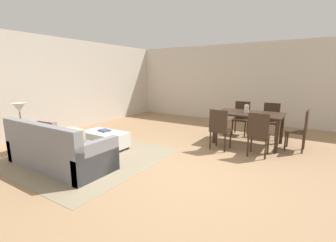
% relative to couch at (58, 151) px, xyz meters
% --- Properties ---
extents(ground_plane, '(10.80, 10.80, 0.00)m').
position_rel_couch_xyz_m(ground_plane, '(2.02, 0.95, -0.30)').
color(ground_plane, '#9E7A56').
extents(wall_back, '(9.00, 0.12, 2.70)m').
position_rel_couch_xyz_m(wall_back, '(2.02, 5.95, 1.05)').
color(wall_back, beige).
rests_on(wall_back, ground_plane).
extents(wall_left, '(0.12, 11.00, 2.70)m').
position_rel_couch_xyz_m(wall_left, '(-2.48, 1.45, 1.05)').
color(wall_left, beige).
rests_on(wall_left, ground_plane).
extents(area_rug, '(3.00, 2.80, 0.01)m').
position_rel_couch_xyz_m(area_rug, '(-0.03, 0.62, -0.29)').
color(area_rug, gray).
rests_on(area_rug, ground_plane).
extents(couch, '(2.10, 0.88, 0.86)m').
position_rel_couch_xyz_m(couch, '(0.00, 0.00, 0.00)').
color(couch, gray).
rests_on(couch, ground_plane).
extents(ottoman_table, '(1.05, 0.58, 0.39)m').
position_rel_couch_xyz_m(ottoman_table, '(-0.06, 1.19, -0.08)').
color(ottoman_table, silver).
rests_on(ottoman_table, ground_plane).
extents(side_table, '(0.40, 0.40, 0.55)m').
position_rel_couch_xyz_m(side_table, '(-1.35, 0.06, 0.14)').
color(side_table, olive).
rests_on(side_table, ground_plane).
extents(table_lamp, '(0.26, 0.26, 0.53)m').
position_rel_couch_xyz_m(table_lamp, '(-1.35, 0.06, 0.66)').
color(table_lamp, brown).
rests_on(table_lamp, side_table).
extents(dining_table, '(1.52, 0.95, 0.76)m').
position_rel_couch_xyz_m(dining_table, '(2.59, 3.34, 0.37)').
color(dining_table, '#332319').
rests_on(dining_table, ground_plane).
extents(dining_chair_near_left, '(0.42, 0.42, 0.92)m').
position_rel_couch_xyz_m(dining_chair_near_left, '(2.17, 2.47, 0.22)').
color(dining_chair_near_left, '#332319').
rests_on(dining_chair_near_left, ground_plane).
extents(dining_chair_near_right, '(0.41, 0.41, 0.92)m').
position_rel_couch_xyz_m(dining_chair_near_right, '(2.99, 2.47, 0.22)').
color(dining_chair_near_right, '#332319').
rests_on(dining_chair_near_right, ground_plane).
extents(dining_chair_far_left, '(0.42, 0.42, 0.92)m').
position_rel_couch_xyz_m(dining_chair_far_left, '(2.20, 4.15, 0.22)').
color(dining_chair_far_left, '#332319').
rests_on(dining_chair_far_left, ground_plane).
extents(dining_chair_far_right, '(0.41, 0.41, 0.92)m').
position_rel_couch_xyz_m(dining_chair_far_right, '(2.95, 4.20, 0.22)').
color(dining_chair_far_right, '#332319').
rests_on(dining_chair_far_right, ground_plane).
extents(dining_chair_head_east, '(0.42, 0.42, 0.92)m').
position_rel_couch_xyz_m(dining_chair_head_east, '(3.69, 3.37, 0.22)').
color(dining_chair_head_east, '#332319').
rests_on(dining_chair_head_east, ground_plane).
extents(vase_centerpiece, '(0.11, 0.11, 0.19)m').
position_rel_couch_xyz_m(vase_centerpiece, '(2.52, 3.34, 0.55)').
color(vase_centerpiece, silver).
rests_on(vase_centerpiece, dining_table).
extents(book_on_ottoman, '(0.29, 0.24, 0.03)m').
position_rel_couch_xyz_m(book_on_ottoman, '(-0.12, 1.24, 0.11)').
color(book_on_ottoman, '#3F4C72').
rests_on(book_on_ottoman, ottoman_table).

